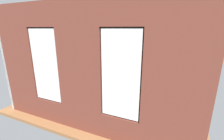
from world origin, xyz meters
TOP-DOWN VIEW (x-y plane):
  - ground_plane at (0.00, 0.00)m, footprint 6.26×5.59m
  - brick_wall_with_windows at (-0.00, 2.41)m, footprint 5.66×0.30m
  - white_wall_right at (2.78, 0.20)m, footprint 0.10×4.59m
  - couch_by_window at (0.26, 1.76)m, footprint 2.05×0.87m
  - couch_left at (-2.13, 0.63)m, footprint 0.99×1.94m
  - coffee_table at (0.04, 0.19)m, footprint 1.46×0.83m
  - cup_ceramic at (-0.07, 0.32)m, footprint 0.08×0.08m
  - candle_jar at (-0.36, 0.05)m, footprint 0.08×0.08m
  - table_plant_small at (0.22, 0.09)m, footprint 0.17×0.17m
  - remote_silver at (0.48, 0.32)m, footprint 0.15×0.16m
  - media_console at (2.48, -0.47)m, footprint 1.01×0.42m
  - tv_flatscreen at (2.48, -0.48)m, footprint 0.99×0.20m
  - papasan_chair at (0.01, -1.59)m, footprint 1.14×1.14m
  - potted_plant_mid_room_small at (-0.53, -0.69)m, footprint 0.31×0.31m
  - potted_plant_by_left_couch at (-1.73, -0.77)m, footprint 0.40×0.40m
  - potted_plant_corner_near_left at (-2.27, -1.80)m, footprint 0.86×0.77m
  - potted_plant_foreground_right at (2.18, -1.75)m, footprint 1.09×0.87m
  - potted_plant_near_tv at (1.93, 0.48)m, footprint 0.70×0.70m
  - potted_plant_between_couches at (-1.22, 1.71)m, footprint 0.68×0.68m

SIDE VIEW (x-z plane):
  - ground_plane at x=0.00m, z-range -0.10..0.00m
  - media_console at x=2.48m, z-range 0.00..0.58m
  - couch_by_window at x=0.26m, z-range -0.07..0.73m
  - couch_left at x=-2.13m, z-range -0.07..0.73m
  - potted_plant_mid_room_small at x=-0.53m, z-range 0.09..0.66m
  - coffee_table at x=0.04m, z-range 0.17..0.61m
  - potted_plant_by_left_couch at x=-1.73m, z-range 0.11..0.76m
  - papasan_chair at x=0.01m, z-range 0.10..0.80m
  - remote_silver at x=0.48m, z-range 0.44..0.46m
  - cup_ceramic at x=-0.07m, z-range 0.44..0.54m
  - candle_jar at x=-0.36m, z-range 0.44..0.55m
  - table_plant_small at x=0.22m, z-range 0.45..0.71m
  - potted_plant_corner_near_left at x=-2.27m, z-range -0.01..1.22m
  - potted_plant_near_tv at x=1.93m, z-range 0.16..1.12m
  - potted_plant_between_couches at x=-1.22m, z-range 0.15..1.13m
  - potted_plant_foreground_right at x=2.18m, z-range -0.03..1.34m
  - tv_flatscreen at x=2.48m, z-range 0.58..1.26m
  - brick_wall_with_windows at x=0.00m, z-range -0.02..3.28m
  - white_wall_right at x=2.78m, z-range 0.00..3.30m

